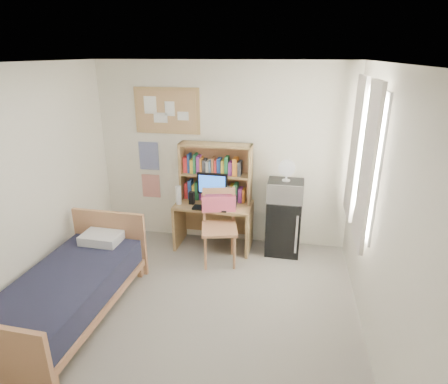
% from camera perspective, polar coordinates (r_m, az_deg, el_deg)
% --- Properties ---
extents(floor, '(3.60, 4.20, 0.02)m').
position_cam_1_polar(floor, '(4.14, -5.87, -20.28)').
color(floor, gray).
rests_on(floor, ground).
extents(ceiling, '(3.60, 4.20, 0.02)m').
position_cam_1_polar(ceiling, '(3.14, -7.67, 18.78)').
color(ceiling, white).
rests_on(ceiling, wall_back).
extents(wall_back, '(3.60, 0.04, 2.60)m').
position_cam_1_polar(wall_back, '(5.36, -0.29, 5.53)').
color(wall_back, white).
rests_on(wall_back, floor).
extents(wall_left, '(0.04, 4.20, 2.60)m').
position_cam_1_polar(wall_left, '(4.29, -30.39, -1.28)').
color(wall_left, white).
rests_on(wall_left, floor).
extents(wall_right, '(0.04, 4.20, 2.60)m').
position_cam_1_polar(wall_right, '(3.41, 23.88, -5.34)').
color(wall_right, white).
rests_on(wall_right, floor).
extents(window_unit, '(0.10, 1.40, 1.70)m').
position_cam_1_polar(window_unit, '(4.41, 20.48, 4.94)').
color(window_unit, white).
rests_on(window_unit, wall_right).
extents(curtain_left, '(0.04, 0.55, 1.70)m').
position_cam_1_polar(curtain_left, '(4.02, 20.96, 3.48)').
color(curtain_left, white).
rests_on(curtain_left, wall_right).
extents(curtain_right, '(0.04, 0.55, 1.70)m').
position_cam_1_polar(curtain_right, '(4.79, 19.37, 6.23)').
color(curtain_right, white).
rests_on(curtain_right, wall_right).
extents(bulletin_board, '(0.94, 0.03, 0.64)m').
position_cam_1_polar(bulletin_board, '(5.42, -8.66, 12.15)').
color(bulletin_board, tan).
rests_on(bulletin_board, wall_back).
extents(poster_wave, '(0.30, 0.01, 0.42)m').
position_cam_1_polar(poster_wave, '(5.66, -11.37, 5.41)').
color(poster_wave, navy).
rests_on(poster_wave, wall_back).
extents(poster_japan, '(0.28, 0.01, 0.36)m').
position_cam_1_polar(poster_japan, '(5.80, -11.05, 0.92)').
color(poster_japan, red).
rests_on(poster_japan, wall_back).
extents(desk, '(1.10, 0.57, 0.68)m').
position_cam_1_polar(desk, '(5.43, -1.57, -5.11)').
color(desk, tan).
rests_on(desk, floor).
extents(desk_chair, '(0.61, 0.61, 1.01)m').
position_cam_1_polar(desk_chair, '(4.96, -0.72, -5.54)').
color(desk_chair, tan).
rests_on(desk_chair, floor).
extents(mini_fridge, '(0.48, 0.48, 0.79)m').
position_cam_1_polar(mini_fridge, '(5.35, 9.03, -5.10)').
color(mini_fridge, black).
rests_on(mini_fridge, floor).
extents(bed, '(0.99, 1.88, 0.51)m').
position_cam_1_polar(bed, '(4.45, -22.61, -14.41)').
color(bed, '#1A1B2F').
rests_on(bed, floor).
extents(hutch, '(1.03, 0.29, 0.83)m').
position_cam_1_polar(hutch, '(5.29, -1.28, 2.97)').
color(hutch, tan).
rests_on(hutch, desk).
extents(monitor, '(0.42, 0.05, 0.45)m').
position_cam_1_polar(monitor, '(5.16, -1.79, 0.25)').
color(monitor, black).
rests_on(monitor, desk).
extents(keyboard, '(0.49, 0.17, 0.02)m').
position_cam_1_polar(keyboard, '(5.11, -2.13, -2.52)').
color(keyboard, black).
rests_on(keyboard, desk).
extents(speaker_left, '(0.08, 0.08, 0.18)m').
position_cam_1_polar(speaker_left, '(5.28, -4.93, -0.90)').
color(speaker_left, black).
rests_on(speaker_left, desk).
extents(speaker_right, '(0.07, 0.07, 0.17)m').
position_cam_1_polar(speaker_right, '(5.15, 1.48, -1.43)').
color(speaker_right, black).
rests_on(speaker_right, desk).
extents(water_bottle, '(0.08, 0.08, 0.26)m').
position_cam_1_polar(water_bottle, '(5.29, -6.94, -0.47)').
color(water_bottle, white).
rests_on(water_bottle, desk).
extents(hoodie, '(0.47, 0.23, 0.22)m').
position_cam_1_polar(hoodie, '(5.03, -0.81, -1.68)').
color(hoodie, '#EA5975').
rests_on(hoodie, desk_chair).
extents(microwave, '(0.49, 0.38, 0.28)m').
position_cam_1_polar(microwave, '(5.12, 9.35, 0.21)').
color(microwave, silver).
rests_on(microwave, mini_fridge).
extents(desk_fan, '(0.22, 0.22, 0.27)m').
position_cam_1_polar(desk_fan, '(5.04, 9.52, 3.14)').
color(desk_fan, white).
rests_on(desk_fan, microwave).
extents(pillow, '(0.47, 0.34, 0.11)m').
position_cam_1_polar(pillow, '(4.83, -18.18, -6.67)').
color(pillow, white).
rests_on(pillow, bed).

